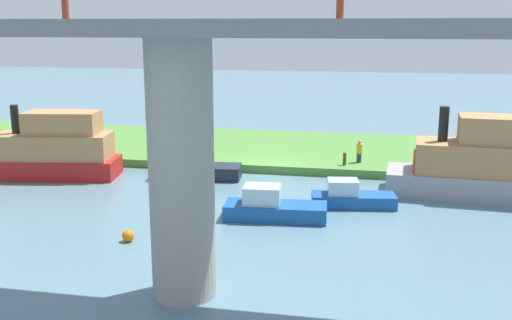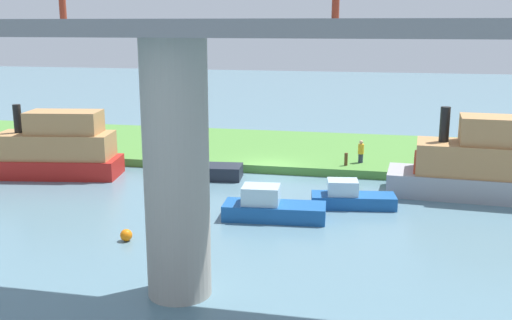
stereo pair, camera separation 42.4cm
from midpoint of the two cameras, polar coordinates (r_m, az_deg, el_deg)
ground_plane at (r=35.48m, az=1.47°, el=-1.36°), size 160.00×160.00×0.00m
grassy_bank at (r=41.18m, az=3.02°, el=0.98°), size 80.00×12.00×0.50m
bridge_pylon at (r=18.99m, az=-6.99°, el=-1.05°), size 2.09×2.09×8.37m
bridge_span at (r=18.45m, az=-7.38°, el=13.21°), size 66.12×4.30×3.25m
person_on_bank at (r=36.65m, az=10.35°, el=0.82°), size 0.49×0.49×1.39m
mooring_post at (r=35.83m, az=8.95°, el=0.07°), size 0.20×0.20×0.76m
pontoon_yellow at (r=32.64m, az=21.47°, el=-0.44°), size 9.20×3.56×4.62m
houseboat_blue at (r=27.29m, az=1.90°, el=-4.55°), size 4.77×2.01×1.55m
motorboat_red at (r=36.64m, az=-18.58°, el=0.93°), size 8.59×4.05×4.22m
motorboat_white at (r=34.64m, az=-5.48°, el=-0.75°), size 5.19×2.30×1.68m
skiff_small at (r=29.45m, az=9.47°, el=-3.55°), size 4.22×2.01×1.35m
marker_buoy at (r=25.20m, az=-11.85°, el=-7.06°), size 0.50×0.50×0.50m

